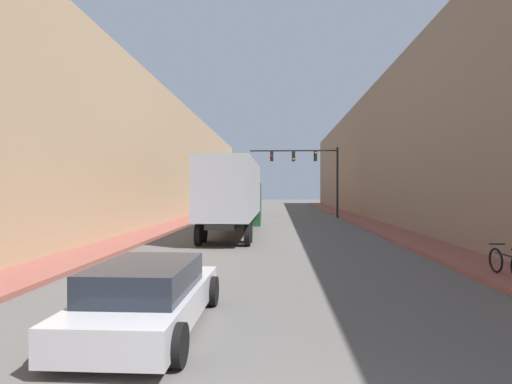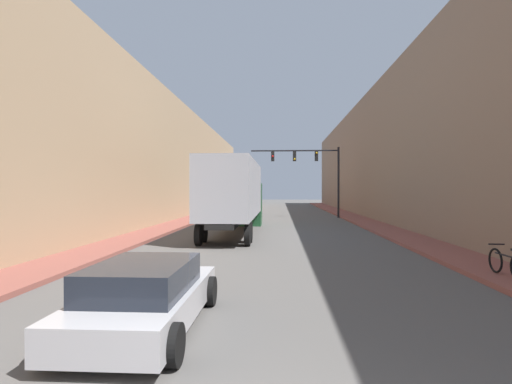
{
  "view_description": "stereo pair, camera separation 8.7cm",
  "coord_description": "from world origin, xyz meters",
  "px_view_note": "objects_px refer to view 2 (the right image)",
  "views": [
    {
      "loc": [
        0.31,
        -2.85,
        2.57
      ],
      "look_at": [
        -0.65,
        14.99,
        2.46
      ],
      "focal_mm": 28.0,
      "sensor_mm": 36.0,
      "label": 1
    },
    {
      "loc": [
        0.4,
        -2.85,
        2.57
      ],
      "look_at": [
        -0.65,
        14.99,
        2.46
      ],
      "focal_mm": 28.0,
      "sensor_mm": 36.0,
      "label": 2
    }
  ],
  "objects_px": {
    "semi_truck": "(236,193)",
    "sedan_car": "(146,296)",
    "parked_bicycle": "(506,263)",
    "traffic_signal_gantry": "(314,167)"
  },
  "relations": [
    {
      "from": "semi_truck",
      "to": "sedan_car",
      "type": "distance_m",
      "value": 16.21
    },
    {
      "from": "semi_truck",
      "to": "sedan_car",
      "type": "height_order",
      "value": "semi_truck"
    },
    {
      "from": "semi_truck",
      "to": "traffic_signal_gantry",
      "type": "height_order",
      "value": "traffic_signal_gantry"
    },
    {
      "from": "semi_truck",
      "to": "parked_bicycle",
      "type": "distance_m",
      "value": 14.95
    },
    {
      "from": "traffic_signal_gantry",
      "to": "semi_truck",
      "type": "bearing_deg",
      "value": -113.01
    },
    {
      "from": "semi_truck",
      "to": "sedan_car",
      "type": "relative_size",
      "value": 2.98
    },
    {
      "from": "sedan_car",
      "to": "parked_bicycle",
      "type": "xyz_separation_m",
      "value": [
        8.73,
        4.2,
        -0.07
      ]
    },
    {
      "from": "semi_truck",
      "to": "parked_bicycle",
      "type": "height_order",
      "value": "semi_truck"
    },
    {
      "from": "traffic_signal_gantry",
      "to": "parked_bicycle",
      "type": "xyz_separation_m",
      "value": [
        3.13,
        -25.36,
        -4.14
      ]
    },
    {
      "from": "traffic_signal_gantry",
      "to": "parked_bicycle",
      "type": "height_order",
      "value": "traffic_signal_gantry"
    }
  ]
}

